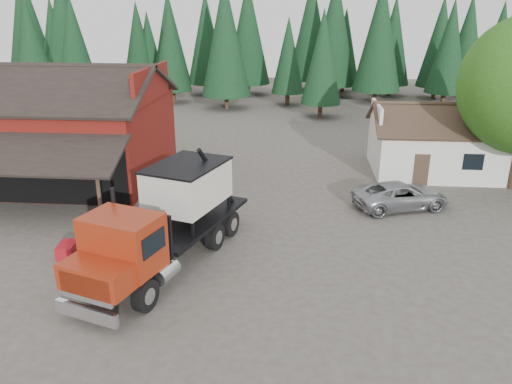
{
  "coord_description": "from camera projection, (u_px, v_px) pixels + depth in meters",
  "views": [
    {
      "loc": [
        4.02,
        -19.8,
        10.3
      ],
      "look_at": [
        1.98,
        3.09,
        1.8
      ],
      "focal_mm": 35.0,
      "sensor_mm": 36.0,
      "label": 1
    }
  ],
  "objects": [
    {
      "name": "conifer_backdrop",
      "position": [
        268.0,
        97.0,
        61.64
      ],
      "size": [
        76.0,
        16.0,
        16.0
      ],
      "primitive_type": null,
      "color": "black",
      "rests_on": "ground"
    },
    {
      "name": "near_pine_a",
      "position": [
        32.0,
        51.0,
        48.18
      ],
      "size": [
        4.4,
        4.4,
        11.4
      ],
      "color": "#382619",
      "rests_on": "ground"
    },
    {
      "name": "red_barn",
      "position": [
        62.0,
        136.0,
        31.64
      ],
      "size": [
        12.8,
        13.63,
        7.18
      ],
      "color": "maroon",
      "rests_on": "ground"
    },
    {
      "name": "near_pine_b",
      "position": [
        322.0,
        57.0,
        47.89
      ],
      "size": [
        3.96,
        3.96,
        10.4
      ],
      "color": "#382619",
      "rests_on": "ground"
    },
    {
      "name": "near_pine_d",
      "position": [
        225.0,
        38.0,
        51.94
      ],
      "size": [
        5.28,
        5.28,
        13.4
      ],
      "color": "#382619",
      "rests_on": "ground"
    },
    {
      "name": "feed_truck",
      "position": [
        167.0,
        217.0,
        20.69
      ],
      "size": [
        5.77,
        10.49,
        4.59
      ],
      "rotation": [
        0.0,
        0.0,
        -0.32
      ],
      "color": "black",
      "rests_on": "ground"
    },
    {
      "name": "farmhouse",
      "position": [
        435.0,
        147.0,
        32.89
      ],
      "size": [
        8.6,
        6.42,
        4.65
      ],
      "color": "silver",
      "rests_on": "ground"
    },
    {
      "name": "equip_box",
      "position": [
        68.0,
        250.0,
        21.93
      ],
      "size": [
        0.79,
        1.15,
        0.6
      ],
      "primitive_type": "cube",
      "rotation": [
        0.0,
        0.0,
        0.08
      ],
      "color": "maroon",
      "rests_on": "ground"
    },
    {
      "name": "ground",
      "position": [
        206.0,
        252.0,
        22.41
      ],
      "size": [
        120.0,
        120.0,
        0.0
      ],
      "primitive_type": "plane",
      "color": "#494339",
      "rests_on": "ground"
    },
    {
      "name": "silver_car",
      "position": [
        401.0,
        196.0,
        27.08
      ],
      "size": [
        5.69,
        3.91,
        1.45
      ],
      "primitive_type": "imported",
      "rotation": [
        0.0,
        0.0,
        1.89
      ],
      "color": "#999BA0",
      "rests_on": "ground"
    }
  ]
}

